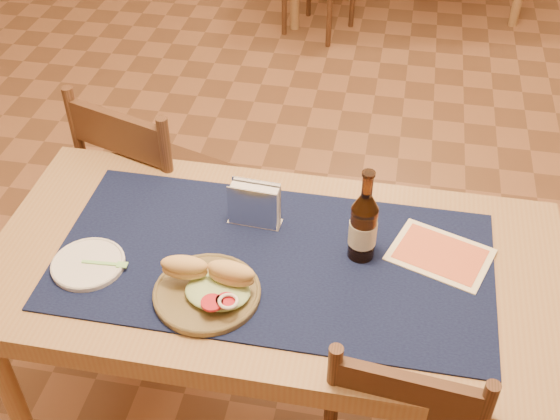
% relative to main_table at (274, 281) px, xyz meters
% --- Properties ---
extents(main_table, '(1.60, 0.80, 0.75)m').
position_rel_main_table_xyz_m(main_table, '(0.00, 0.00, 0.00)').
color(main_table, '#9E794A').
rests_on(main_table, ground).
extents(placemat, '(1.20, 0.60, 0.01)m').
position_rel_main_table_xyz_m(placemat, '(0.00, 0.00, 0.09)').
color(placemat, '#101B3B').
rests_on(placemat, main_table).
extents(baseboard, '(6.00, 7.00, 0.10)m').
position_rel_main_table_xyz_m(baseboard, '(0.00, 0.80, -0.62)').
color(baseboard, '#4C2C1B').
rests_on(baseboard, ground).
extents(chair_main_far, '(0.55, 0.55, 0.95)m').
position_rel_main_table_xyz_m(chair_main_far, '(-0.54, 0.55, -0.18)').
color(chair_main_far, '#4C2C1B').
rests_on(chair_main_far, ground).
extents(sandwich_plate, '(0.28, 0.28, 0.11)m').
position_rel_main_table_xyz_m(sandwich_plate, '(-0.14, -0.16, 0.12)').
color(sandwich_plate, brown).
rests_on(sandwich_plate, placemat).
extents(side_plate, '(0.20, 0.20, 0.02)m').
position_rel_main_table_xyz_m(side_plate, '(-0.49, -0.12, 0.10)').
color(side_plate, silver).
rests_on(side_plate, placemat).
extents(fork, '(0.13, 0.02, 0.00)m').
position_rel_main_table_xyz_m(fork, '(-0.43, -0.12, 0.10)').
color(fork, '#8EE37D').
rests_on(fork, side_plate).
extents(beer_bottle, '(0.08, 0.08, 0.29)m').
position_rel_main_table_xyz_m(beer_bottle, '(0.23, 0.06, 0.19)').
color(beer_bottle, '#45240C').
rests_on(beer_bottle, placemat).
extents(napkin_holder, '(0.16, 0.07, 0.14)m').
position_rel_main_table_xyz_m(napkin_holder, '(-0.08, 0.14, 0.15)').
color(napkin_holder, silver).
rests_on(napkin_holder, placemat).
extents(menu_card, '(0.32, 0.27, 0.01)m').
position_rel_main_table_xyz_m(menu_card, '(0.45, 0.10, 0.09)').
color(menu_card, '#F9ECBC').
rests_on(menu_card, placemat).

